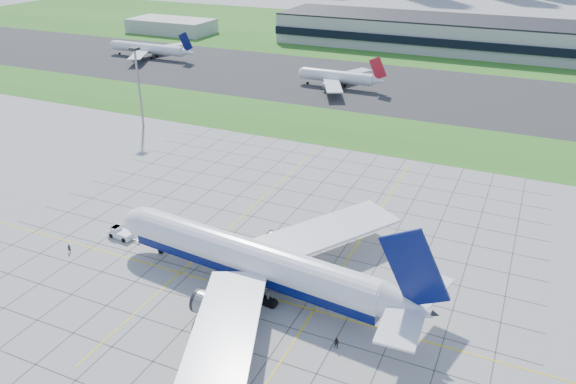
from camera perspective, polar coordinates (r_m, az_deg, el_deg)
name	(u,v)px	position (r m, az deg, el deg)	size (l,w,h in m)	color
ground	(230,280)	(108.07, -5.89, -8.85)	(1400.00, 1400.00, 0.00)	#9E9E99
grass_median	(370,132)	(182.81, 8.30, 6.05)	(700.00, 35.00, 0.04)	#2D661D
asphalt_taxiway	(410,89)	(233.84, 12.29, 10.15)	(700.00, 75.00, 0.04)	#383838
grass_far	(456,41)	(339.65, 16.69, 14.50)	(700.00, 145.00, 0.04)	#2D661D
apron_markings	(259,252)	(115.94, -2.98, -6.07)	(120.00, 130.00, 0.03)	#474744
terminal	(532,40)	(310.39, 23.58, 13.96)	(260.00, 43.00, 15.80)	#B7B7B2
service_block	(172,26)	(357.22, -11.75, 16.20)	(50.00, 25.00, 8.00)	#B7B7B2
light_mast	(138,77)	(188.24, -15.01, 11.18)	(2.50, 2.50, 25.60)	gray
airliner	(254,261)	(102.66, -3.44, -6.98)	(66.22, 66.81, 20.86)	white
pushback_tug	(120,233)	(125.59, -16.66, -4.01)	(8.16, 3.30, 2.25)	white
crew_near	(69,248)	(123.55, -21.33, -5.35)	(0.67, 0.44, 1.84)	black
crew_far	(336,343)	(92.38, 4.95, -15.04)	(0.95, 0.74, 1.96)	black
distant_jet_0	(149,48)	(291.68, -13.96, 13.97)	(46.49, 42.66, 14.08)	white
distant_jet_1	(339,77)	(231.07, 5.20, 11.59)	(34.74, 42.66, 14.08)	white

